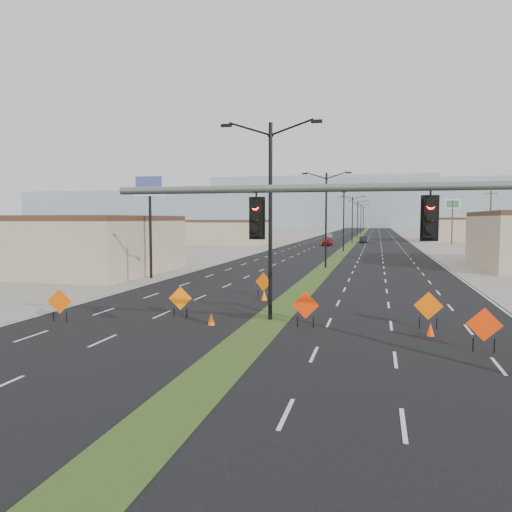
% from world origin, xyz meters
% --- Properties ---
extents(ground, '(600.00, 600.00, 0.00)m').
position_xyz_m(ground, '(0.00, 0.00, 0.00)').
color(ground, gray).
rests_on(ground, ground).
extents(road_surface, '(25.00, 400.00, 0.02)m').
position_xyz_m(road_surface, '(0.00, 100.00, 0.00)').
color(road_surface, black).
rests_on(road_surface, ground).
extents(median_strip, '(2.00, 400.00, 0.04)m').
position_xyz_m(median_strip, '(0.00, 100.00, 0.00)').
color(median_strip, '#314C1B').
rests_on(median_strip, ground).
extents(building_sw_far, '(30.00, 14.00, 4.50)m').
position_xyz_m(building_sw_far, '(-32.00, 85.00, 2.25)').
color(building_sw_far, tan).
rests_on(building_sw_far, ground).
extents(mesa_west, '(180.00, 50.00, 22.00)m').
position_xyz_m(mesa_west, '(-120.00, 280.00, 11.00)').
color(mesa_west, gray).
rests_on(mesa_west, ground).
extents(mesa_center, '(220.00, 50.00, 28.00)m').
position_xyz_m(mesa_center, '(40.00, 300.00, 14.00)').
color(mesa_center, gray).
rests_on(mesa_center, ground).
extents(mesa_backdrop, '(140.00, 50.00, 32.00)m').
position_xyz_m(mesa_backdrop, '(-30.00, 320.00, 16.00)').
color(mesa_backdrop, gray).
rests_on(mesa_backdrop, ground).
extents(signal_mast, '(16.30, 0.60, 8.00)m').
position_xyz_m(signal_mast, '(8.56, 2.00, 4.79)').
color(signal_mast, slate).
rests_on(signal_mast, ground).
extents(streetlight_0, '(5.15, 0.24, 10.02)m').
position_xyz_m(streetlight_0, '(0.00, 12.00, 5.42)').
color(streetlight_0, black).
rests_on(streetlight_0, ground).
extents(streetlight_1, '(5.15, 0.24, 10.02)m').
position_xyz_m(streetlight_1, '(0.00, 40.00, 5.42)').
color(streetlight_1, black).
rests_on(streetlight_1, ground).
extents(streetlight_2, '(5.15, 0.24, 10.02)m').
position_xyz_m(streetlight_2, '(0.00, 68.00, 5.42)').
color(streetlight_2, black).
rests_on(streetlight_2, ground).
extents(streetlight_3, '(5.15, 0.24, 10.02)m').
position_xyz_m(streetlight_3, '(0.00, 96.00, 5.42)').
color(streetlight_3, black).
rests_on(streetlight_3, ground).
extents(streetlight_4, '(5.15, 0.24, 10.02)m').
position_xyz_m(streetlight_4, '(0.00, 124.00, 5.42)').
color(streetlight_4, black).
rests_on(streetlight_4, ground).
extents(streetlight_5, '(5.15, 0.24, 10.02)m').
position_xyz_m(streetlight_5, '(0.00, 152.00, 5.42)').
color(streetlight_5, black).
rests_on(streetlight_5, ground).
extents(streetlight_6, '(5.15, 0.24, 10.02)m').
position_xyz_m(streetlight_6, '(0.00, 180.00, 5.42)').
color(streetlight_6, black).
rests_on(streetlight_6, ground).
extents(utility_pole_1, '(1.60, 0.20, 9.00)m').
position_xyz_m(utility_pole_1, '(20.00, 60.00, 4.67)').
color(utility_pole_1, '#4C3823').
rests_on(utility_pole_1, ground).
extents(utility_pole_2, '(1.60, 0.20, 9.00)m').
position_xyz_m(utility_pole_2, '(20.00, 95.00, 4.67)').
color(utility_pole_2, '#4C3823').
rests_on(utility_pole_2, ground).
extents(utility_pole_3, '(1.60, 0.20, 9.00)m').
position_xyz_m(utility_pole_3, '(20.00, 130.00, 4.67)').
color(utility_pole_3, '#4C3823').
rests_on(utility_pole_3, ground).
extents(car_left, '(2.02, 4.81, 1.62)m').
position_xyz_m(car_left, '(-4.19, 84.54, 0.81)').
color(car_left, maroon).
rests_on(car_left, ground).
extents(car_mid, '(1.82, 4.34, 1.39)m').
position_xyz_m(car_mid, '(2.26, 97.90, 0.70)').
color(car_mid, black).
rests_on(car_mid, ground).
extents(car_far, '(2.06, 4.52, 1.28)m').
position_xyz_m(car_far, '(-7.29, 120.34, 0.64)').
color(car_far, '#A1A7AB').
rests_on(car_far, ground).
extents(construction_sign_0, '(1.25, 0.26, 1.68)m').
position_xyz_m(construction_sign_0, '(-10.22, 9.07, 0.99)').
color(construction_sign_0, '#D64C04').
rests_on(construction_sign_0, ground).
extents(construction_sign_1, '(1.23, 0.22, 1.64)m').
position_xyz_m(construction_sign_1, '(-4.76, 11.59, 0.97)').
color(construction_sign_1, orange).
rests_on(construction_sign_1, ground).
extents(construction_sign_2, '(1.15, 0.52, 1.65)m').
position_xyz_m(construction_sign_2, '(-2.00, 19.18, 0.97)').
color(construction_sign_2, '#E25D04').
rests_on(construction_sign_2, ground).
extents(construction_sign_3, '(1.31, 0.12, 1.74)m').
position_xyz_m(construction_sign_3, '(2.00, 10.71, 1.03)').
color(construction_sign_3, '#FF3305').
rests_on(construction_sign_3, ground).
extents(construction_sign_4, '(1.31, 0.29, 1.76)m').
position_xyz_m(construction_sign_4, '(9.38, 7.94, 1.04)').
color(construction_sign_4, '#FF3605').
rests_on(construction_sign_4, ground).
extents(construction_sign_5, '(1.34, 0.12, 1.78)m').
position_xyz_m(construction_sign_5, '(7.68, 11.76, 1.05)').
color(construction_sign_5, '#E75B04').
rests_on(construction_sign_5, ground).
extents(cone_0, '(0.41, 0.41, 0.63)m').
position_xyz_m(cone_0, '(-2.54, 10.11, 0.32)').
color(cone_0, '#FF5A05').
rests_on(cone_0, ground).
extents(cone_1, '(0.48, 0.48, 0.66)m').
position_xyz_m(cone_1, '(-1.66, 17.95, 0.33)').
color(cone_1, '#FF6E05').
rests_on(cone_1, ground).
extents(cone_2, '(0.48, 0.48, 0.61)m').
position_xyz_m(cone_2, '(7.64, 10.27, 0.30)').
color(cone_2, '#FA4105').
rests_on(cone_2, ground).
extents(cone_3, '(0.34, 0.34, 0.56)m').
position_xyz_m(cone_3, '(-6.82, 16.31, 0.28)').
color(cone_3, red).
rests_on(cone_3, ground).
extents(pole_sign_west, '(3.00, 0.49, 9.18)m').
position_xyz_m(pole_sign_west, '(-14.03, 27.45, 7.47)').
color(pole_sign_west, black).
rests_on(pole_sign_west, ground).
extents(pole_sign_east_far, '(3.06, 0.71, 9.31)m').
position_xyz_m(pole_sign_east_far, '(20.44, 98.47, 7.59)').
color(pole_sign_east_far, black).
rests_on(pole_sign_east_far, ground).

